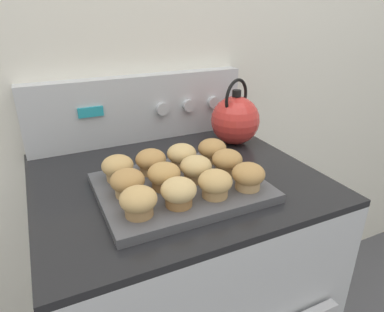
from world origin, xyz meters
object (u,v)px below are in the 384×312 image
(muffin_r0_c1, at_px, (179,192))
(muffin_r2_c0, at_px, (118,168))
(stove_range, at_px, (178,297))
(muffin_r2_c1, at_px, (151,161))
(muffin_r2_c3, at_px, (212,150))
(muffin_r2_c2, at_px, (182,155))
(muffin_r0_c0, at_px, (138,201))
(tea_kettle, at_px, (235,119))
(muffin_r1_c3, at_px, (227,161))
(muffin_pan, at_px, (181,187))
(muffin_r0_c3, at_px, (248,176))
(muffin_r1_c1, at_px, (164,176))
(muffin_r1_c2, at_px, (196,168))
(muffin_r1_c0, at_px, (128,183))
(muffin_r0_c2, at_px, (215,183))

(muffin_r0_c1, relative_size, muffin_r2_c0, 1.00)
(stove_range, bearing_deg, muffin_r2_c1, -179.04)
(muffin_r2_c1, xyz_separation_m, muffin_r2_c3, (0.18, -0.00, 0.00))
(muffin_r2_c2, relative_size, muffin_r2_c3, 1.00)
(stove_range, bearing_deg, muffin_r2_c0, -179.05)
(stove_range, height_order, muffin_r0_c1, muffin_r0_c1)
(muffin_r0_c0, relative_size, muffin_r2_c0, 1.00)
(tea_kettle, bearing_deg, muffin_r1_c3, -126.21)
(muffin_pan, bearing_deg, muffin_r2_c1, 116.93)
(muffin_r0_c1, relative_size, muffin_r2_c1, 1.00)
(muffin_r0_c3, height_order, muffin_r2_c3, same)
(muffin_r1_c1, xyz_separation_m, muffin_r2_c1, (-0.00, 0.09, 0.00))
(muffin_r2_c2, distance_m, tea_kettle, 0.28)
(stove_range, bearing_deg, muffin_r1_c2, -77.03)
(stove_range, bearing_deg, tea_kettle, 25.94)
(muffin_r2_c0, bearing_deg, stove_range, 0.95)
(muffin_r1_c0, distance_m, muffin_r2_c3, 0.28)
(muffin_r1_c3, bearing_deg, muffin_r0_c3, -88.00)
(muffin_r0_c1, relative_size, muffin_r2_c3, 1.00)
(muffin_r0_c0, xyz_separation_m, muffin_r2_c1, (0.09, 0.18, 0.00))
(muffin_r1_c2, xyz_separation_m, muffin_r2_c3, (0.09, 0.08, 0.00))
(muffin_r0_c3, height_order, tea_kettle, tea_kettle)
(muffin_r0_c3, height_order, muffin_r2_c1, same)
(muffin_r2_c0, bearing_deg, muffin_r1_c0, -89.36)
(muffin_r1_c0, relative_size, muffin_r1_c2, 1.00)
(muffin_r1_c0, height_order, muffin_r1_c2, same)
(muffin_r1_c1, height_order, muffin_r2_c0, same)
(muffin_r0_c3, xyz_separation_m, muffin_r2_c2, (-0.09, 0.18, 0.00))
(muffin_r0_c0, distance_m, muffin_r0_c1, 0.09)
(muffin_r0_c3, distance_m, muffin_r1_c1, 0.20)
(tea_kettle, bearing_deg, muffin_r1_c2, -138.63)
(muffin_r2_c3, bearing_deg, muffin_r2_c1, 179.07)
(muffin_r1_c3, bearing_deg, muffin_r2_c1, 154.10)
(muffin_r0_c2, distance_m, muffin_r1_c0, 0.20)
(muffin_r0_c2, bearing_deg, tea_kettle, 51.59)
(muffin_r1_c2, relative_size, muffin_r2_c2, 1.00)
(muffin_r2_c0, relative_size, tea_kettle, 0.37)
(tea_kettle, bearing_deg, muffin_r0_c3, -116.81)
(muffin_r1_c0, relative_size, muffin_r1_c1, 1.00)
(muffin_r0_c3, xyz_separation_m, muffin_r1_c0, (-0.27, 0.09, 0.00))
(stove_range, distance_m, muffin_r1_c2, 0.51)
(muffin_pan, xyz_separation_m, muffin_r0_c3, (0.14, -0.09, 0.04))
(muffin_r0_c0, relative_size, tea_kettle, 0.37)
(muffin_r1_c1, bearing_deg, muffin_r0_c2, -43.28)
(muffin_r0_c2, distance_m, muffin_r2_c2, 0.18)
(muffin_r2_c3, bearing_deg, muffin_r2_c0, 179.68)
(muffin_pan, xyz_separation_m, muffin_r2_c3, (0.13, 0.09, 0.04))
(muffin_r0_c3, height_order, muffin_r1_c0, same)
(muffin_r2_c0, xyz_separation_m, muffin_r2_c1, (0.09, 0.00, 0.00))
(muffin_pan, height_order, muffin_r1_c0, muffin_r1_c0)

